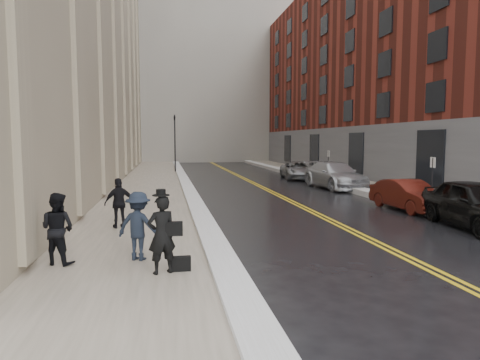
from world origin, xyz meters
name	(u,v)px	position (x,y,z in m)	size (l,w,h in m)	color
ground	(327,275)	(0.00, 0.00, 0.00)	(160.00, 160.00, 0.00)	black
sidewalk_left	(148,191)	(-4.50, 16.00, 0.07)	(4.00, 64.00, 0.15)	gray
sidewalk_right	(369,186)	(9.00, 16.00, 0.07)	(3.00, 64.00, 0.15)	gray
lane_stripe_a	(265,190)	(2.38, 16.00, 0.00)	(0.12, 64.00, 0.01)	gold
lane_stripe_b	(269,190)	(2.62, 16.00, 0.00)	(0.12, 64.00, 0.01)	gold
snow_ridge_left	(188,189)	(-2.20, 16.00, 0.13)	(0.70, 60.80, 0.26)	white
snow_ridge_right	(341,186)	(7.15, 16.00, 0.15)	(0.85, 60.80, 0.30)	white
building_right	(430,64)	(17.50, 23.00, 9.00)	(14.00, 50.00, 18.00)	maroon
tower_far_right	(265,30)	(14.00, 66.00, 22.00)	(22.00, 18.00, 44.00)	slate
traffic_signal	(175,139)	(-2.60, 30.00, 3.08)	(0.18, 0.15, 5.20)	black
parking_sign_near	(432,177)	(7.90, 8.00, 1.36)	(0.06, 0.35, 2.23)	black
parking_sign_far	(328,163)	(7.90, 20.00, 1.36)	(0.06, 0.35, 2.23)	black
car_black	(477,204)	(6.80, 3.87, 0.82)	(1.94, 4.82, 1.64)	black
car_maroon	(408,195)	(6.58, 7.67, 0.65)	(1.37, 3.94, 1.30)	#45120C
car_silver_near	(335,175)	(6.80, 16.11, 0.81)	(2.26, 5.56, 1.61)	#B1B3B9
car_silver_far	(298,170)	(6.52, 22.67, 0.66)	(2.18, 4.72, 1.31)	gray
pedestrian_main	(162,235)	(-3.57, 0.27, 0.98)	(0.61, 0.40, 1.66)	black
pedestrian_a	(57,229)	(-5.90, 1.39, 0.97)	(0.79, 0.62, 1.63)	black
pedestrian_b	(139,226)	(-4.12, 1.43, 0.96)	(1.04, 0.60, 1.61)	#19202D
pedestrian_c	(119,203)	(-4.95, 5.31, 0.95)	(0.94, 0.39, 1.60)	black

